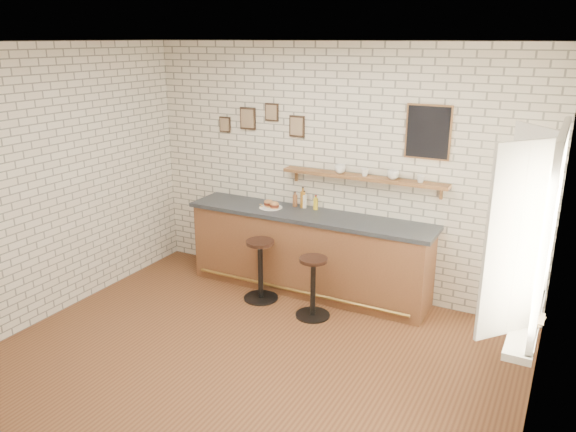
% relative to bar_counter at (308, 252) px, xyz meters
% --- Properties ---
extents(ground, '(5.00, 5.00, 0.00)m').
position_rel_bar_counter_xyz_m(ground, '(0.20, -1.70, -0.51)').
color(ground, brown).
rests_on(ground, ground).
extents(bar_counter, '(3.10, 0.65, 1.01)m').
position_rel_bar_counter_xyz_m(bar_counter, '(0.00, 0.00, 0.00)').
color(bar_counter, brown).
rests_on(bar_counter, ground).
extents(sandwich_plate, '(0.28, 0.28, 0.01)m').
position_rel_bar_counter_xyz_m(sandwich_plate, '(-0.52, -0.01, 0.51)').
color(sandwich_plate, white).
rests_on(sandwich_plate, bar_counter).
extents(ciabatta_sandwich, '(0.24, 0.16, 0.08)m').
position_rel_bar_counter_xyz_m(ciabatta_sandwich, '(-0.51, -0.01, 0.55)').
color(ciabatta_sandwich, '#B97E4B').
rests_on(ciabatta_sandwich, sandwich_plate).
extents(potato_chips, '(0.27, 0.17, 0.00)m').
position_rel_bar_counter_xyz_m(potato_chips, '(-0.54, -0.01, 0.52)').
color(potato_chips, gold).
rests_on(potato_chips, sandwich_plate).
extents(bitters_bottle_brown, '(0.06, 0.06, 0.19)m').
position_rel_bar_counter_xyz_m(bitters_bottle_brown, '(-0.28, 0.19, 0.58)').
color(bitters_bottle_brown, brown).
rests_on(bitters_bottle_brown, bar_counter).
extents(bitters_bottle_white, '(0.06, 0.06, 0.22)m').
position_rel_bar_counter_xyz_m(bitters_bottle_white, '(-0.15, 0.19, 0.59)').
color(bitters_bottle_white, silver).
rests_on(bitters_bottle_white, bar_counter).
extents(bitters_bottle_amber, '(0.06, 0.06, 0.26)m').
position_rel_bar_counter_xyz_m(bitters_bottle_amber, '(-0.17, 0.19, 0.61)').
color(bitters_bottle_amber, '#A06219').
rests_on(bitters_bottle_amber, bar_counter).
extents(condiment_bottle_yellow, '(0.06, 0.06, 0.18)m').
position_rel_bar_counter_xyz_m(condiment_bottle_yellow, '(0.00, 0.19, 0.58)').
color(condiment_bottle_yellow, gold).
rests_on(condiment_bottle_yellow, bar_counter).
extents(bar_stool_left, '(0.42, 0.42, 0.75)m').
position_rel_bar_counter_xyz_m(bar_stool_left, '(-0.40, -0.48, -0.10)').
color(bar_stool_left, black).
rests_on(bar_stool_left, ground).
extents(bar_stool_right, '(0.39, 0.39, 0.71)m').
position_rel_bar_counter_xyz_m(bar_stool_right, '(0.35, -0.59, -0.13)').
color(bar_stool_right, black).
rests_on(bar_stool_right, ground).
extents(wall_shelf, '(2.00, 0.18, 0.18)m').
position_rel_bar_counter_xyz_m(wall_shelf, '(0.60, 0.20, 0.97)').
color(wall_shelf, brown).
rests_on(wall_shelf, ground).
extents(shelf_cup_a, '(0.17, 0.17, 0.10)m').
position_rel_bar_counter_xyz_m(shelf_cup_a, '(0.31, 0.20, 1.04)').
color(shelf_cup_a, white).
rests_on(shelf_cup_a, wall_shelf).
extents(shelf_cup_b, '(0.13, 0.13, 0.09)m').
position_rel_bar_counter_xyz_m(shelf_cup_b, '(0.62, 0.20, 1.04)').
color(shelf_cup_b, white).
rests_on(shelf_cup_b, wall_shelf).
extents(shelf_cup_c, '(0.13, 0.13, 0.10)m').
position_rel_bar_counter_xyz_m(shelf_cup_c, '(0.96, 0.20, 1.05)').
color(shelf_cup_c, white).
rests_on(shelf_cup_c, wall_shelf).
extents(shelf_cup_d, '(0.11, 0.11, 0.08)m').
position_rel_bar_counter_xyz_m(shelf_cup_d, '(1.27, 0.20, 1.04)').
color(shelf_cup_d, white).
rests_on(shelf_cup_d, wall_shelf).
extents(back_wall_decor, '(2.96, 0.02, 0.56)m').
position_rel_bar_counter_xyz_m(back_wall_decor, '(0.42, 0.28, 1.54)').
color(back_wall_decor, black).
rests_on(back_wall_decor, ground).
extents(window_sill, '(0.20, 1.35, 0.06)m').
position_rel_bar_counter_xyz_m(window_sill, '(2.60, -1.40, 0.39)').
color(window_sill, white).
rests_on(window_sill, ground).
extents(casement_window, '(0.40, 1.30, 1.56)m').
position_rel_bar_counter_xyz_m(casement_window, '(2.55, -1.40, 1.14)').
color(casement_window, white).
rests_on(casement_window, ground).
extents(book_lower, '(0.18, 0.22, 0.02)m').
position_rel_bar_counter_xyz_m(book_lower, '(2.58, -1.47, 0.43)').
color(book_lower, tan).
rests_on(book_lower, window_sill).
extents(book_upper, '(0.15, 0.21, 0.02)m').
position_rel_bar_counter_xyz_m(book_upper, '(2.58, -1.47, 0.45)').
color(book_upper, tan).
rests_on(book_upper, book_lower).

